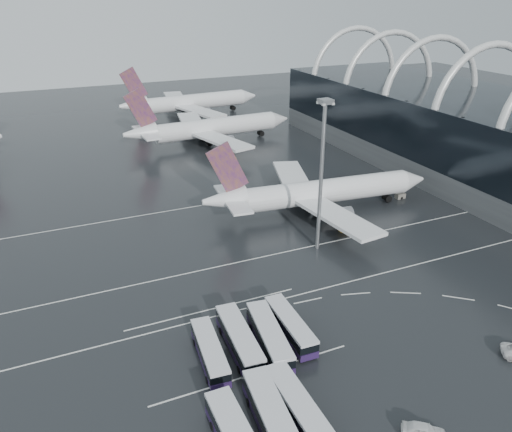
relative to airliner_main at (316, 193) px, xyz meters
name	(u,v)px	position (x,y,z in m)	size (l,w,h in m)	color
ground	(342,276)	(-9.70, -26.21, -4.56)	(420.00, 420.00, 0.00)	black
lane_marking_near	(349,282)	(-9.70, -28.21, -4.55)	(120.00, 0.25, 0.01)	white
lane_marking_mid	(309,247)	(-9.70, -14.21, -4.55)	(120.00, 0.25, 0.01)	white
lane_marking_far	(252,197)	(-9.70, 13.79, -4.55)	(120.00, 0.25, 0.01)	white
bus_bay_line_south	(254,374)	(-33.70, -42.21, -4.55)	(28.00, 0.25, 0.01)	white
bus_bay_line_north	(213,309)	(-33.70, -26.21, -4.55)	(28.00, 0.25, 0.01)	white
airliner_main	(316,193)	(0.00, 0.00, 0.00)	(53.78, 46.93, 18.20)	white
airliner_gate_b	(208,129)	(-4.48, 61.29, 0.35)	(56.41, 50.73, 19.60)	white
airliner_gate_c	(189,103)	(1.29, 101.16, 0.49)	(56.62, 52.15, 20.17)	white
bus_row_near_a	(210,351)	(-38.10, -37.53, -2.92)	(3.87, 12.31, 2.98)	#1F133C
bus_row_near_b	(239,339)	(-33.59, -37.01, -2.73)	(3.98, 13.66, 3.32)	#1F133C
bus_row_near_c	(269,337)	(-29.55, -38.15, -2.73)	(4.88, 13.79, 3.32)	#1F133C
bus_row_near_d	(290,326)	(-25.65, -36.94, -2.86)	(3.34, 12.62, 3.08)	#1F133C
bus_row_far_b	(273,419)	(-35.44, -51.52, -2.70)	(4.51, 14.00, 3.39)	#1F133C
bus_row_far_c	(298,408)	(-31.98, -51.14, -2.81)	(3.23, 12.95, 3.18)	#1F133C
van_curve_b	(424,431)	(-20.17, -59.08, -3.72)	(1.99, 4.93, 1.68)	silver
floodlight_mast	(322,159)	(-8.44, -15.25, 13.59)	(2.21, 2.21, 28.85)	gray
gse_cart_belly_b	(347,188)	(14.08, 8.49, -4.02)	(1.99, 1.17, 1.08)	slate
gse_cart_belly_c	(345,228)	(0.59, -11.05, -3.97)	(2.15, 1.27, 1.18)	#C78B1A
gse_cart_belly_d	(400,196)	(22.64, -1.37, -3.94)	(2.26, 1.34, 1.23)	slate
gse_cart_belly_e	(332,193)	(8.57, 6.68, -3.90)	(2.41, 1.43, 1.32)	#C78B1A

